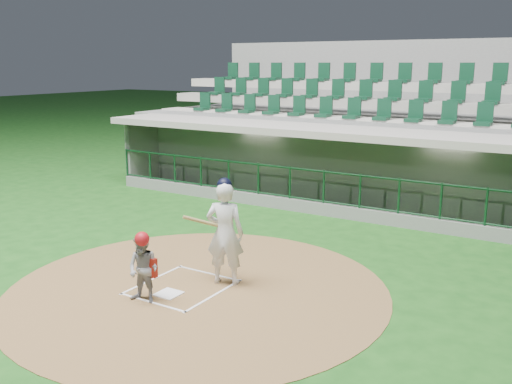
% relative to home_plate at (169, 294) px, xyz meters
% --- Properties ---
extents(ground, '(120.00, 120.00, 0.00)m').
position_rel_home_plate_xyz_m(ground, '(0.00, 0.70, -0.02)').
color(ground, '#164914').
rests_on(ground, ground).
extents(dirt_circle, '(7.20, 7.20, 0.01)m').
position_rel_home_plate_xyz_m(dirt_circle, '(0.30, 0.50, -0.02)').
color(dirt_circle, brown).
rests_on(dirt_circle, ground).
extents(home_plate, '(0.43, 0.43, 0.02)m').
position_rel_home_plate_xyz_m(home_plate, '(0.00, 0.00, 0.00)').
color(home_plate, white).
rests_on(home_plate, dirt_circle).
extents(batter_box_chalk, '(1.55, 1.80, 0.01)m').
position_rel_home_plate_xyz_m(batter_box_chalk, '(0.00, 0.40, -0.00)').
color(batter_box_chalk, white).
rests_on(batter_box_chalk, ground).
extents(dugout_structure, '(16.40, 3.70, 3.00)m').
position_rel_home_plate_xyz_m(dugout_structure, '(0.05, 8.51, 0.95)').
color(dugout_structure, gray).
rests_on(dugout_structure, ground).
extents(seating_deck, '(17.00, 6.72, 5.15)m').
position_rel_home_plate_xyz_m(seating_deck, '(0.00, 11.61, 1.40)').
color(seating_deck, slate).
rests_on(seating_deck, ground).
extents(batter, '(0.97, 0.99, 2.09)m').
position_rel_home_plate_xyz_m(batter, '(0.57, 1.02, 1.02)').
color(batter, silver).
rests_on(batter, dirt_circle).
extents(catcher, '(0.65, 0.54, 1.30)m').
position_rel_home_plate_xyz_m(catcher, '(-0.15, -0.47, 0.63)').
color(catcher, gray).
rests_on(catcher, dirt_circle).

